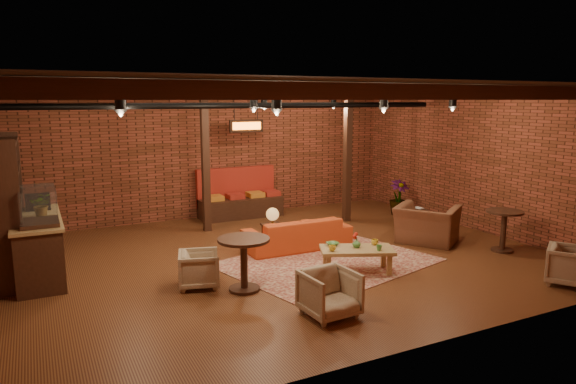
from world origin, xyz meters
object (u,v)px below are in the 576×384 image
coffee_table (356,251)px  armchair_far (571,264)px  round_table_left (244,255)px  armchair_right (427,218)px  side_table_lamp (273,217)px  sofa (297,233)px  armchair_a (199,267)px  side_table_book (415,211)px  round_table_right (504,224)px  armchair_b (330,291)px  plant_tall (400,163)px

coffee_table → armchair_far: (2.77, -2.07, -0.04)m
round_table_left → armchair_right: size_ratio=0.70×
side_table_lamp → coffee_table: bearing=-71.7°
sofa → armchair_right: 2.78m
armchair_a → armchair_right: bearing=-69.9°
sofa → coffee_table: coffee_table is taller
side_table_book → round_table_right: round_table_right is taller
coffee_table → armchair_b: size_ratio=1.95×
side_table_book → round_table_right: (0.57, -1.96, 0.05)m
armchair_a → plant_tall: bearing=-50.2°
side_table_book → armchair_far: 3.78m
plant_tall → side_table_book: bearing=-117.1°
armchair_a → armchair_right: 5.06m
armchair_far → armchair_right: bearing=64.5°
sofa → side_table_book: bearing=179.9°
armchair_b → side_table_book: size_ratio=1.17×
sofa → armchair_far: (3.02, -3.81, 0.03)m
armchair_right → side_table_book: 0.88m
sofa → plant_tall: bearing=-157.1°
armchair_a → side_table_book: 5.53m
round_table_left → round_table_right: round_table_left is taller
coffee_table → plant_tall: 4.96m
sofa → side_table_book: sofa is taller
side_table_book → armchair_right: bearing=-114.1°
armchair_far → armchair_b: bearing=137.7°
armchair_b → armchair_right: bearing=27.9°
sofa → side_table_book: size_ratio=3.52×
side_table_lamp → armchair_a: side_table_lamp is taller
round_table_right → armchair_far: (-0.54, -1.81, -0.20)m
side_table_lamp → round_table_right: 4.59m
armchair_far → coffee_table: bearing=110.4°
armchair_right → armchair_far: 3.01m
side_table_lamp → armchair_a: (-1.99, -1.48, -0.31)m
side_table_lamp → sofa: bearing=-34.2°
side_table_lamp → side_table_book: side_table_lamp is taller
sofa → coffee_table: size_ratio=1.53×
coffee_table → round_table_left: (-2.07, 0.06, 0.19)m
armchair_a → side_table_lamp: bearing=-37.4°
side_table_lamp → plant_tall: bearing=16.9°
coffee_table → armchair_b: (-1.37, -1.38, -0.02)m
side_table_lamp → armchair_far: (3.44, -4.09, -0.28)m
armchair_far → round_table_left: bearing=123.4°
coffee_table → side_table_lamp: (-0.67, 2.02, 0.25)m
round_table_left → armchair_a: round_table_left is taller
coffee_table → side_table_lamp: 2.14m
armchair_far → armchair_a: bearing=121.5°
round_table_left → armchair_far: 5.29m
armchair_right → coffee_table: bearing=76.8°
side_table_lamp → armchair_a: size_ratio=1.29×
armchair_b → round_table_right: 4.82m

